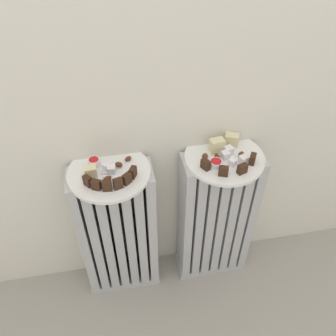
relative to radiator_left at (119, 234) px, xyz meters
name	(u,v)px	position (x,y,z in m)	size (l,w,h in m)	color
ground_plane	(181,333)	(0.19, -0.28, -0.30)	(6.00, 6.00, 0.00)	gray
radiator_left	(119,234)	(0.00, 0.00, 0.00)	(0.28, 0.12, 0.61)	#B2B2B7
radiator_right	(216,219)	(0.38, 0.00, 0.00)	(0.28, 0.12, 0.61)	#B2B2B7
plate_left	(109,172)	(0.00, 0.00, 0.32)	(0.26, 0.26, 0.01)	white
plate_right	(224,158)	(0.38, 0.00, 0.32)	(0.26, 0.26, 0.01)	white
dark_cake_slice_left_0	(88,181)	(-0.06, -0.05, 0.34)	(0.03, 0.02, 0.04)	#382114
dark_cake_slice_left_1	(96,185)	(-0.04, -0.07, 0.34)	(0.03, 0.02, 0.04)	#382114
dark_cake_slice_left_2	(107,186)	(-0.01, -0.08, 0.34)	(0.03, 0.02, 0.04)	#382114
dark_cake_slice_left_3	(118,184)	(0.02, -0.08, 0.34)	(0.03, 0.02, 0.04)	#382114
dark_cake_slice_left_4	(127,179)	(0.05, -0.06, 0.34)	(0.03, 0.02, 0.04)	#382114
dark_cake_slice_left_5	(133,172)	(0.07, -0.04, 0.34)	(0.03, 0.02, 0.04)	#382114
marble_cake_slice_left_0	(91,171)	(-0.05, -0.01, 0.34)	(0.04, 0.03, 0.04)	beige
turkish_delight_left_0	(106,166)	(-0.01, 0.01, 0.33)	(0.02, 0.02, 0.02)	white
turkish_delight_left_1	(111,170)	(0.01, -0.01, 0.34)	(0.02, 0.02, 0.02)	white
medjool_date_left_0	(107,179)	(-0.01, -0.04, 0.33)	(0.03, 0.02, 0.01)	#4C2814
medjool_date_left_1	(119,165)	(0.03, 0.01, 0.33)	(0.02, 0.02, 0.02)	#4C2814
medjool_date_left_2	(128,159)	(0.06, 0.04, 0.33)	(0.02, 0.02, 0.01)	#4C2814
jam_bowl_left	(94,162)	(-0.04, 0.03, 0.34)	(0.04, 0.04, 0.03)	white
dark_cake_slice_right_0	(206,164)	(0.30, -0.04, 0.34)	(0.03, 0.02, 0.03)	#382114
dark_cake_slice_right_1	(223,171)	(0.34, -0.08, 0.34)	(0.03, 0.02, 0.03)	#382114
dark_cake_slice_right_2	(242,169)	(0.40, -0.08, 0.34)	(0.03, 0.02, 0.03)	#382114
dark_cake_slice_right_3	(253,159)	(0.45, -0.05, 0.34)	(0.03, 0.02, 0.03)	#382114
marble_cake_slice_right_0	(217,146)	(0.36, 0.03, 0.35)	(0.05, 0.03, 0.05)	beige
marble_cake_slice_right_1	(232,140)	(0.41, 0.05, 0.34)	(0.05, 0.03, 0.04)	beige
turkish_delight_right_0	(225,155)	(0.37, -0.01, 0.34)	(0.02, 0.02, 0.02)	white
turkish_delight_right_1	(243,159)	(0.42, -0.04, 0.34)	(0.02, 0.02, 0.02)	white
turkish_delight_right_2	(233,162)	(0.39, -0.04, 0.33)	(0.02, 0.02, 0.02)	white
turkish_delight_right_3	(229,150)	(0.39, 0.01, 0.34)	(0.03, 0.03, 0.03)	white
medjool_date_right_0	(205,156)	(0.31, 0.00, 0.33)	(0.03, 0.02, 0.02)	#4C2814
medjool_date_right_1	(216,142)	(0.36, 0.06, 0.33)	(0.02, 0.02, 0.02)	#4C2814
medjool_date_right_2	(241,155)	(0.43, -0.01, 0.33)	(0.03, 0.02, 0.02)	#4C2814
medjool_date_right_3	(217,157)	(0.35, -0.01, 0.33)	(0.03, 0.01, 0.02)	#4C2814
jam_bowl_right	(216,163)	(0.33, -0.04, 0.33)	(0.04, 0.04, 0.02)	white
fork	(103,178)	(-0.02, -0.03, 0.32)	(0.03, 0.10, 0.00)	silver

